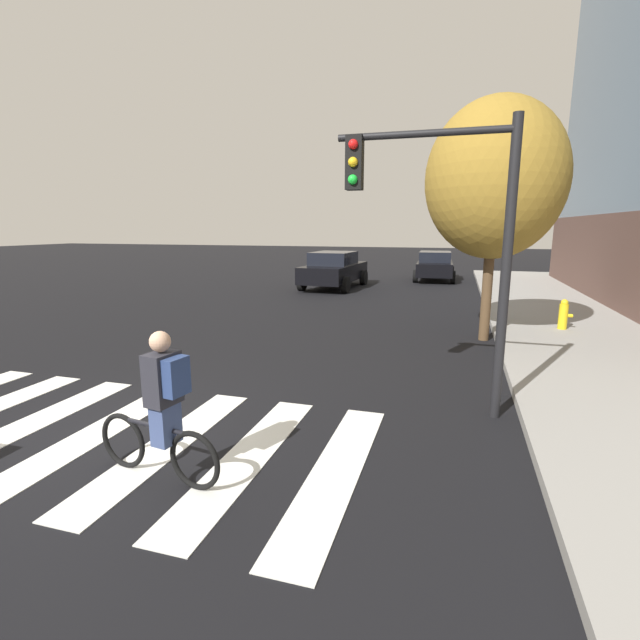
{
  "coord_description": "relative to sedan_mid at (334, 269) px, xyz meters",
  "views": [
    {
      "loc": [
        4.51,
        -4.65,
        2.74
      ],
      "look_at": [
        2.29,
        2.75,
        1.17
      ],
      "focal_mm": 25.7,
      "sensor_mm": 36.0,
      "label": 1
    }
  ],
  "objects": [
    {
      "name": "ground_plane",
      "position": [
        0.87,
        -15.63,
        -0.85
      ],
      "size": [
        120.0,
        120.0,
        0.0
      ],
      "primitive_type": "plane",
      "color": "black"
    },
    {
      "name": "crosswalk_stripes",
      "position": [
        0.84,
        -15.63,
        -0.84
      ],
      "size": [
        7.25,
        3.5,
        0.01
      ],
      "color": "silver",
      "rests_on": "ground"
    },
    {
      "name": "sedan_mid",
      "position": [
        0.0,
        0.0,
        0.0
      ],
      "size": [
        2.45,
        4.86,
        1.64
      ],
      "color": "black",
      "rests_on": "ground"
    },
    {
      "name": "sedan_far",
      "position": [
        4.26,
        4.5,
        -0.07
      ],
      "size": [
        2.17,
        4.4,
        1.5
      ],
      "color": "black",
      "rests_on": "ground"
    },
    {
      "name": "cyclist",
      "position": [
        2.46,
        -16.36,
        -0.0
      ],
      "size": [
        1.7,
        0.39,
        1.69
      ],
      "color": "black",
      "rests_on": "ground"
    },
    {
      "name": "traffic_light_near",
      "position": [
        5.2,
        -13.49,
        2.01
      ],
      "size": [
        2.47,
        0.28,
        4.2
      ],
      "color": "black",
      "rests_on": "ground"
    },
    {
      "name": "fire_hydrant",
      "position": [
        8.09,
        -7.39,
        -0.32
      ],
      "size": [
        0.33,
        0.22,
        0.78
      ],
      "color": "gold",
      "rests_on": "sidewalk"
    },
    {
      "name": "street_tree_near",
      "position": [
        6.11,
        -8.57,
        2.97
      ],
      "size": [
        3.18,
        3.18,
        5.65
      ],
      "color": "#4C3823",
      "rests_on": "ground"
    }
  ]
}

